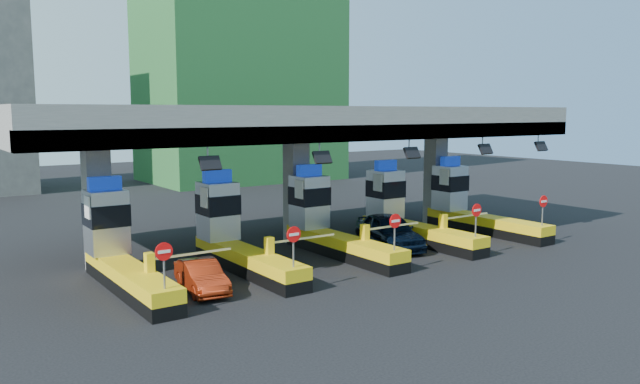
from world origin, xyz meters
TOP-DOWN VIEW (x-y plane):
  - ground at (0.00, 0.00)m, footprint 120.00×120.00m
  - toll_canopy at (0.00, 2.87)m, footprint 28.00×12.09m
  - toll_lane_far_left at (-10.00, 0.28)m, footprint 4.43×8.00m
  - toll_lane_left at (-5.00, 0.28)m, footprint 4.43×8.00m
  - toll_lane_center at (0.00, 0.28)m, footprint 4.43×8.00m
  - toll_lane_right at (5.00, 0.28)m, footprint 4.43×8.00m
  - toll_lane_far_right at (10.00, 0.28)m, footprint 4.43×8.00m
  - bg_building_scaffold at (12.00, 32.00)m, footprint 18.00×12.00m
  - van at (3.10, -0.74)m, footprint 3.35×5.40m
  - red_car at (-7.73, -2.41)m, footprint 1.72×3.72m

SIDE VIEW (x-z plane):
  - ground at x=0.00m, z-range 0.00..0.00m
  - red_car at x=-7.73m, z-range 0.00..1.18m
  - van at x=3.10m, z-range 0.00..1.71m
  - toll_lane_far_left at x=-10.00m, z-range -0.68..3.47m
  - toll_lane_left at x=-5.00m, z-range -0.68..3.47m
  - toll_lane_center at x=0.00m, z-range -0.68..3.47m
  - toll_lane_right at x=5.00m, z-range -0.68..3.47m
  - toll_lane_far_right at x=10.00m, z-range -0.68..3.47m
  - toll_canopy at x=0.00m, z-range 2.63..9.63m
  - bg_building_scaffold at x=12.00m, z-range 0.00..28.00m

